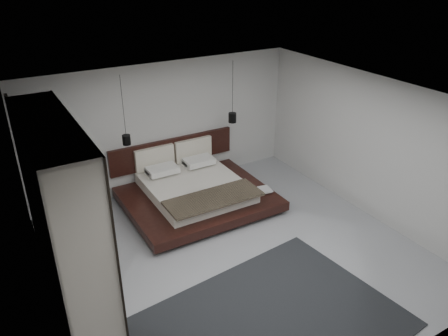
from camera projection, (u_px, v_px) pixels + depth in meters
floor at (236, 252)px, 7.76m from camera, size 6.00×6.00×0.00m
ceiling at (239, 100)px, 6.52m from camera, size 6.00×6.00×0.00m
wall_back at (165, 126)px, 9.47m from camera, size 6.00×0.00×6.00m
wall_front at (380, 293)px, 4.81m from camera, size 6.00×0.00×6.00m
wall_left at (45, 236)px, 5.79m from camera, size 0.00×6.00×6.00m
wall_right at (368, 146)px, 8.49m from camera, size 0.00×6.00×6.00m
lattice_screen at (24, 171)px, 7.76m from camera, size 0.05×0.90×2.60m
bed at (195, 191)px, 9.17m from camera, size 2.92×2.45×1.10m
book_lower at (260, 191)px, 9.19m from camera, size 0.29×0.36×0.03m
book_upper at (260, 190)px, 9.14m from camera, size 0.30×0.35×0.02m
pendant_left at (126, 139)px, 8.45m from camera, size 0.16×0.16×1.37m
pendant_right at (232, 117)px, 9.52m from camera, size 0.17×0.17×1.35m
wardrobe at (63, 217)px, 6.15m from camera, size 0.68×2.90×2.85m
rug at (269, 326)px, 6.21m from camera, size 3.96×3.02×0.02m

